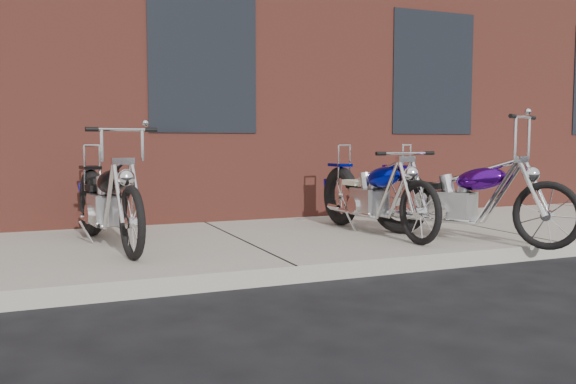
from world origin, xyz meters
name	(u,v)px	position (x,y,z in m)	size (l,w,h in m)	color
ground	(297,284)	(0.00, 0.00, 0.00)	(120.00, 120.00, 0.00)	black
sidewalk	(241,246)	(0.00, 1.50, 0.07)	(22.00, 3.00, 0.15)	#A0998B
building_brick	(138,0)	(0.00, 8.00, 4.00)	(22.00, 10.00, 8.00)	brown
chopper_purple	(462,201)	(2.12, 0.55, 0.57)	(1.14, 2.11, 1.30)	black
chopper_blue	(373,197)	(1.53, 1.35, 0.56)	(0.56, 2.29, 0.99)	black
chopper_third	(108,204)	(-1.34, 1.65, 0.57)	(0.57, 2.30, 1.17)	black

